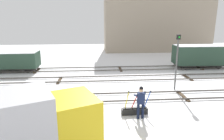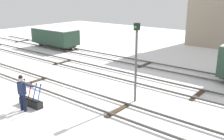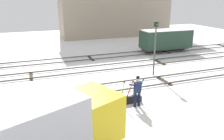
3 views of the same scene
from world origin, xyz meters
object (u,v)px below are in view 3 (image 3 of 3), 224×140
object	(u,v)px
freight_car_mid_siding	(166,39)
switch_lever_frame	(130,99)
rail_worker	(137,89)
signal_post	(155,44)
delivery_truck	(46,131)

from	to	relation	value
freight_car_mid_siding	switch_lever_frame	bearing A→B (deg)	-130.41
rail_worker	signal_post	distance (m)	5.98
rail_worker	freight_car_mid_siding	world-z (taller)	freight_car_mid_siding
signal_post	freight_car_mid_siding	size ratio (longest dim) A/B	0.74
rail_worker	freight_car_mid_siding	xyz separation A→B (m)	(9.04, 11.07, 0.37)
switch_lever_frame	signal_post	distance (m)	6.00
delivery_truck	signal_post	bearing A→B (deg)	19.05
switch_lever_frame	signal_post	xyz separation A→B (m)	(3.89, 3.93, 2.32)
delivery_truck	rail_worker	bearing A→B (deg)	10.91
delivery_truck	freight_car_mid_siding	bearing A→B (deg)	22.90
switch_lever_frame	freight_car_mid_siding	xyz separation A→B (m)	(9.25, 10.53, 1.20)
switch_lever_frame	signal_post	size ratio (longest dim) A/B	0.41
switch_lever_frame	rail_worker	bearing A→B (deg)	-72.93
switch_lever_frame	freight_car_mid_siding	size ratio (longest dim) A/B	0.30
delivery_truck	freight_car_mid_siding	distance (m)	20.35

